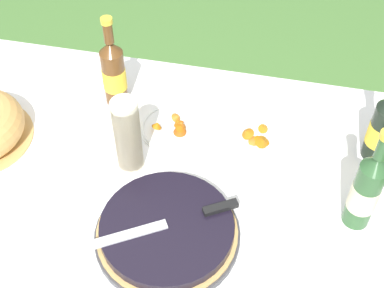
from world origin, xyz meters
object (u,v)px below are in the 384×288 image
Objects in this scene: berry_tart at (167,231)px; cup_stack at (128,136)px; serving_knife at (178,220)px; juice_bottle_red at (384,128)px; cider_bottle_amber at (114,72)px; snack_plate_left at (175,127)px; snack_plate_near at (262,143)px; cider_bottle_green at (366,190)px.

berry_tart is 1.51× the size of cup_stack.
serving_knife is 1.12× the size of juice_bottle_red.
cider_bottle_amber is 1.51× the size of snack_plate_left.
cup_stack is at bearing -64.28° from cider_bottle_amber.
cup_stack is at bearing -156.73° from snack_plate_near.
cider_bottle_amber is 1.02× the size of juice_bottle_red.
cider_bottle_amber reaches higher than cup_stack.
snack_plate_left is at bearing -23.41° from cider_bottle_amber.
cup_stack is 0.69m from juice_bottle_red.
cider_bottle_green is 1.09× the size of juice_bottle_red.
juice_bottle_red is 0.59m from snack_plate_left.
juice_bottle_red reaches higher than cup_stack.
cup_stack is 0.62m from cider_bottle_green.
cup_stack is 0.28m from cider_bottle_amber.
cider_bottle_green reaches higher than snack_plate_left.
juice_bottle_red is at bearing 15.58° from cup_stack.
cider_bottle_green is 0.80m from cider_bottle_amber.
cider_bottle_amber is at bearing 157.65° from cider_bottle_green.
cup_stack is 0.79× the size of cider_bottle_amber.
berry_tart is 0.65m from juice_bottle_red.
juice_bottle_red is 1.54× the size of snack_plate_near.
cider_bottle_green is at bearing 18.70° from berry_tart.
cup_stack is 0.81× the size of juice_bottle_red.
berry_tart is at bearing -117.97° from snack_plate_near.
cider_bottle_amber is 0.25m from snack_plate_left.
cider_bottle_amber is at bearing -86.90° from serving_knife.
serving_knife is at bearing -162.10° from cider_bottle_green.
berry_tart reaches higher than snack_plate_left.
cider_bottle_amber is 1.57× the size of snack_plate_near.
juice_bottle_red is (0.79, -0.06, -0.00)m from cider_bottle_amber.
cider_bottle_amber reaches higher than snack_plate_left.
juice_bottle_red reaches higher than snack_plate_near.
juice_bottle_red is at bearing -173.04° from serving_knife.
cider_bottle_green reaches higher than serving_knife.
cup_stack is 1.20× the size of snack_plate_left.
serving_knife is at bearing -141.86° from juice_bottle_red.
cider_bottle_green reaches higher than juice_bottle_red.
berry_tart is 1.20× the size of cider_bottle_amber.
cider_bottle_amber is at bearing 175.49° from juice_bottle_red.
juice_bottle_red is at bearing -4.51° from cider_bottle_amber.
snack_plate_left is (-0.26, 0.01, -0.00)m from snack_plate_near.
cup_stack reaches higher than snack_plate_near.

